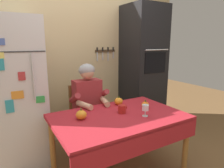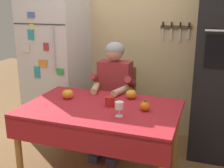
{
  "view_description": "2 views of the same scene",
  "coord_description": "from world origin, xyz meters",
  "px_view_note": "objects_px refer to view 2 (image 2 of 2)",
  "views": [
    {
      "loc": [
        -1.08,
        -1.58,
        1.52
      ],
      "look_at": [
        0.03,
        0.3,
        1.05
      ],
      "focal_mm": 31.32,
      "sensor_mm": 36.0,
      "label": 1
    },
    {
      "loc": [
        0.9,
        -2.13,
        1.64
      ],
      "look_at": [
        0.06,
        0.23,
        0.92
      ],
      "focal_mm": 45.28,
      "sensor_mm": 36.0,
      "label": 2
    }
  ],
  "objects_px": {
    "seated_person": "(113,88)",
    "coffee_mug": "(110,101)",
    "refrigerator": "(57,64)",
    "dining_table": "(100,116)",
    "pumpkin_medium": "(131,94)",
    "pumpkin_large": "(145,106)",
    "wine_glass": "(119,106)",
    "chair_behind_person": "(118,102)",
    "pumpkin_small": "(68,94)"
  },
  "relations": [
    {
      "from": "dining_table",
      "to": "pumpkin_medium",
      "type": "xyz_separation_m",
      "value": [
        0.19,
        0.34,
        0.13
      ]
    },
    {
      "from": "dining_table",
      "to": "pumpkin_small",
      "type": "height_order",
      "value": "pumpkin_small"
    },
    {
      "from": "refrigerator",
      "to": "pumpkin_small",
      "type": "relative_size",
      "value": 15.46
    },
    {
      "from": "refrigerator",
      "to": "pumpkin_medium",
      "type": "relative_size",
      "value": 16.08
    },
    {
      "from": "wine_glass",
      "to": "pumpkin_medium",
      "type": "bearing_deg",
      "value": 93.96
    },
    {
      "from": "chair_behind_person",
      "to": "pumpkin_medium",
      "type": "bearing_deg",
      "value": -58.33
    },
    {
      "from": "dining_table",
      "to": "chair_behind_person",
      "type": "bearing_deg",
      "value": 96.37
    },
    {
      "from": "pumpkin_large",
      "to": "pumpkin_small",
      "type": "relative_size",
      "value": 0.88
    },
    {
      "from": "dining_table",
      "to": "pumpkin_small",
      "type": "relative_size",
      "value": 12.02
    },
    {
      "from": "refrigerator",
      "to": "seated_person",
      "type": "height_order",
      "value": "refrigerator"
    },
    {
      "from": "refrigerator",
      "to": "seated_person",
      "type": "xyz_separation_m",
      "value": [
        0.86,
        -0.28,
        -0.16
      ]
    },
    {
      "from": "coffee_mug",
      "to": "pumpkin_large",
      "type": "xyz_separation_m",
      "value": [
        0.33,
        -0.01,
        -0.0
      ]
    },
    {
      "from": "wine_glass",
      "to": "pumpkin_small",
      "type": "xyz_separation_m",
      "value": [
        -0.62,
        0.27,
        -0.04
      ]
    },
    {
      "from": "chair_behind_person",
      "to": "pumpkin_medium",
      "type": "xyz_separation_m",
      "value": [
        0.28,
        -0.46,
        0.27
      ]
    },
    {
      "from": "pumpkin_large",
      "to": "coffee_mug",
      "type": "bearing_deg",
      "value": 178.71
    },
    {
      "from": "refrigerator",
      "to": "pumpkin_medium",
      "type": "distance_m",
      "value": 1.27
    },
    {
      "from": "seated_person",
      "to": "refrigerator",
      "type": "bearing_deg",
      "value": 162.04
    },
    {
      "from": "seated_person",
      "to": "pumpkin_large",
      "type": "height_order",
      "value": "seated_person"
    },
    {
      "from": "chair_behind_person",
      "to": "pumpkin_large",
      "type": "xyz_separation_m",
      "value": [
        0.48,
        -0.73,
        0.27
      ]
    },
    {
      "from": "wine_glass",
      "to": "pumpkin_small",
      "type": "distance_m",
      "value": 0.68
    },
    {
      "from": "wine_glass",
      "to": "pumpkin_large",
      "type": "height_order",
      "value": "wine_glass"
    },
    {
      "from": "refrigerator",
      "to": "pumpkin_large",
      "type": "relative_size",
      "value": 17.62
    },
    {
      "from": "chair_behind_person",
      "to": "coffee_mug",
      "type": "relative_size",
      "value": 8.14
    },
    {
      "from": "dining_table",
      "to": "pumpkin_large",
      "type": "distance_m",
      "value": 0.42
    },
    {
      "from": "chair_behind_person",
      "to": "pumpkin_medium",
      "type": "distance_m",
      "value": 0.6
    },
    {
      "from": "seated_person",
      "to": "coffee_mug",
      "type": "relative_size",
      "value": 10.9
    },
    {
      "from": "coffee_mug",
      "to": "dining_table",
      "type": "bearing_deg",
      "value": -135.98
    },
    {
      "from": "refrigerator",
      "to": "pumpkin_large",
      "type": "distance_m",
      "value": 1.58
    },
    {
      "from": "dining_table",
      "to": "pumpkin_large",
      "type": "height_order",
      "value": "pumpkin_large"
    },
    {
      "from": "wine_glass",
      "to": "dining_table",
      "type": "bearing_deg",
      "value": 147.73
    },
    {
      "from": "dining_table",
      "to": "coffee_mug",
      "type": "height_order",
      "value": "coffee_mug"
    },
    {
      "from": "chair_behind_person",
      "to": "pumpkin_small",
      "type": "distance_m",
      "value": 0.78
    },
    {
      "from": "coffee_mug",
      "to": "pumpkin_medium",
      "type": "height_order",
      "value": "pumpkin_medium"
    },
    {
      "from": "pumpkin_small",
      "to": "pumpkin_large",
      "type": "bearing_deg",
      "value": -4.82
    },
    {
      "from": "refrigerator",
      "to": "wine_glass",
      "type": "distance_m",
      "value": 1.56
    },
    {
      "from": "refrigerator",
      "to": "pumpkin_small",
      "type": "distance_m",
      "value": 0.95
    },
    {
      "from": "seated_person",
      "to": "coffee_mug",
      "type": "distance_m",
      "value": 0.56
    },
    {
      "from": "pumpkin_small",
      "to": "wine_glass",
      "type": "bearing_deg",
      "value": -23.49
    },
    {
      "from": "seated_person",
      "to": "coffee_mug",
      "type": "height_order",
      "value": "seated_person"
    },
    {
      "from": "coffee_mug",
      "to": "refrigerator",
      "type": "bearing_deg",
      "value": 141.28
    },
    {
      "from": "coffee_mug",
      "to": "pumpkin_medium",
      "type": "distance_m",
      "value": 0.3
    },
    {
      "from": "dining_table",
      "to": "seated_person",
      "type": "distance_m",
      "value": 0.62
    },
    {
      "from": "dining_table",
      "to": "pumpkin_large",
      "type": "relative_size",
      "value": 13.71
    },
    {
      "from": "refrigerator",
      "to": "wine_glass",
      "type": "bearing_deg",
      "value": -41.09
    },
    {
      "from": "pumpkin_medium",
      "to": "pumpkin_large",
      "type": "bearing_deg",
      "value": -53.74
    },
    {
      "from": "seated_person",
      "to": "pumpkin_medium",
      "type": "height_order",
      "value": "seated_person"
    },
    {
      "from": "wine_glass",
      "to": "pumpkin_large",
      "type": "bearing_deg",
      "value": 50.04
    },
    {
      "from": "refrigerator",
      "to": "pumpkin_medium",
      "type": "height_order",
      "value": "refrigerator"
    },
    {
      "from": "refrigerator",
      "to": "chair_behind_person",
      "type": "distance_m",
      "value": 0.95
    },
    {
      "from": "dining_table",
      "to": "coffee_mug",
      "type": "distance_m",
      "value": 0.16
    }
  ]
}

